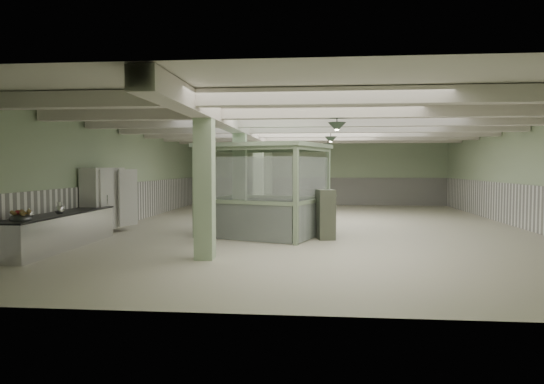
# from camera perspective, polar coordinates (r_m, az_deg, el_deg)

# --- Properties ---
(floor) EXTENTS (20.00, 20.00, 0.00)m
(floor) POSITION_cam_1_polar(r_m,az_deg,el_deg) (16.87, 5.20, -4.17)
(floor) COLOR beige
(floor) RESTS_ON ground
(ceiling) EXTENTS (14.00, 20.00, 0.02)m
(ceiling) POSITION_cam_1_polar(r_m,az_deg,el_deg) (16.81, 5.26, 8.10)
(ceiling) COLOR beige
(ceiling) RESTS_ON wall_back
(wall_back) EXTENTS (14.00, 0.02, 3.60)m
(wall_back) POSITION_cam_1_polar(r_m,az_deg,el_deg) (26.74, 5.28, 2.34)
(wall_back) COLOR #A3BA95
(wall_back) RESTS_ON floor
(wall_front) EXTENTS (14.00, 0.02, 3.60)m
(wall_front) POSITION_cam_1_polar(r_m,az_deg,el_deg) (6.75, 5.00, 0.41)
(wall_front) COLOR #A3BA95
(wall_front) RESTS_ON floor
(wall_left) EXTENTS (0.02, 20.00, 3.60)m
(wall_left) POSITION_cam_1_polar(r_m,az_deg,el_deg) (18.17, -17.45, 1.91)
(wall_left) COLOR #A3BA95
(wall_left) RESTS_ON floor
(wall_right) EXTENTS (0.02, 20.00, 3.60)m
(wall_right) POSITION_cam_1_polar(r_m,az_deg,el_deg) (18.13, 27.94, 1.69)
(wall_right) COLOR #A3BA95
(wall_right) RESTS_ON floor
(wainscot_left) EXTENTS (0.05, 19.90, 1.50)m
(wainscot_left) POSITION_cam_1_polar(r_m,az_deg,el_deg) (18.20, -17.33, -1.40)
(wainscot_left) COLOR white
(wainscot_left) RESTS_ON floor
(wainscot_right) EXTENTS (0.05, 19.90, 1.50)m
(wainscot_right) POSITION_cam_1_polar(r_m,az_deg,el_deg) (18.17, 27.79, -1.62)
(wainscot_right) COLOR white
(wainscot_right) RESTS_ON floor
(wainscot_back) EXTENTS (13.90, 0.05, 1.50)m
(wainscot_back) POSITION_cam_1_polar(r_m,az_deg,el_deg) (26.75, 5.27, 0.09)
(wainscot_back) COLOR white
(wainscot_back) RESTS_ON floor
(girder) EXTENTS (0.45, 19.90, 0.40)m
(girder) POSITION_cam_1_polar(r_m,az_deg,el_deg) (16.98, -3.28, 7.31)
(girder) COLOR beige
(girder) RESTS_ON ceiling
(beam_a) EXTENTS (13.90, 0.35, 0.32)m
(beam_a) POSITION_cam_1_polar(r_m,az_deg,el_deg) (9.34, 5.15, 11.10)
(beam_a) COLOR beige
(beam_a) RESTS_ON ceiling
(beam_b) EXTENTS (13.90, 0.35, 0.32)m
(beam_b) POSITION_cam_1_polar(r_m,az_deg,el_deg) (11.82, 5.20, 9.39)
(beam_b) COLOR beige
(beam_b) RESTS_ON ceiling
(beam_c) EXTENTS (13.90, 0.35, 0.32)m
(beam_c) POSITION_cam_1_polar(r_m,az_deg,el_deg) (14.30, 5.23, 8.27)
(beam_c) COLOR beige
(beam_c) RESTS_ON ceiling
(beam_d) EXTENTS (13.90, 0.35, 0.32)m
(beam_d) POSITION_cam_1_polar(r_m,az_deg,el_deg) (16.79, 5.25, 7.48)
(beam_d) COLOR beige
(beam_d) RESTS_ON ceiling
(beam_e) EXTENTS (13.90, 0.35, 0.32)m
(beam_e) POSITION_cam_1_polar(r_m,az_deg,el_deg) (19.29, 5.27, 6.90)
(beam_e) COLOR beige
(beam_e) RESTS_ON ceiling
(beam_f) EXTENTS (13.90, 0.35, 0.32)m
(beam_f) POSITION_cam_1_polar(r_m,az_deg,el_deg) (21.78, 5.28, 6.45)
(beam_f) COLOR beige
(beam_f) RESTS_ON ceiling
(beam_g) EXTENTS (13.90, 0.35, 0.32)m
(beam_g) POSITION_cam_1_polar(r_m,az_deg,el_deg) (24.28, 5.29, 6.10)
(beam_g) COLOR beige
(beam_g) RESTS_ON ceiling
(column_a) EXTENTS (0.42, 0.42, 3.60)m
(column_a) POSITION_cam_1_polar(r_m,az_deg,el_deg) (11.04, -7.95, 1.40)
(column_a) COLOR #AECAA2
(column_a) RESTS_ON floor
(column_b) EXTENTS (0.42, 0.42, 3.60)m
(column_b) POSITION_cam_1_polar(r_m,az_deg,el_deg) (15.95, -3.81, 1.90)
(column_b) COLOR #AECAA2
(column_b) RESTS_ON floor
(column_c) EXTENTS (0.42, 0.42, 3.60)m
(column_c) POSITION_cam_1_polar(r_m,az_deg,el_deg) (20.90, -1.62, 2.17)
(column_c) COLOR #AECAA2
(column_c) RESTS_ON floor
(column_d) EXTENTS (0.42, 0.42, 3.60)m
(column_d) POSITION_cam_1_polar(r_m,az_deg,el_deg) (24.87, -0.50, 2.30)
(column_d) COLOR #AECAA2
(column_d) RESTS_ON floor
(pendant_front) EXTENTS (0.44, 0.44, 0.22)m
(pendant_front) POSITION_cam_1_polar(r_m,az_deg,el_deg) (11.79, 7.64, 7.58)
(pendant_front) COLOR #314134
(pendant_front) RESTS_ON ceiling
(pendant_mid) EXTENTS (0.44, 0.44, 0.22)m
(pendant_mid) POSITION_cam_1_polar(r_m,az_deg,el_deg) (17.27, 6.92, 6.12)
(pendant_mid) COLOR #314134
(pendant_mid) RESTS_ON ceiling
(pendant_back) EXTENTS (0.44, 0.44, 0.22)m
(pendant_back) POSITION_cam_1_polar(r_m,az_deg,el_deg) (22.27, 6.57, 5.42)
(pendant_back) COLOR #314134
(pendant_back) RESTS_ON ceiling
(prep_counter) EXTENTS (0.81, 4.63, 0.91)m
(prep_counter) POSITION_cam_1_polar(r_m,az_deg,el_deg) (13.65, -23.57, -4.16)
(prep_counter) COLOR silver
(prep_counter) RESTS_ON floor
(pitcher_near) EXTENTS (0.20, 0.22, 0.25)m
(pitcher_near) POSITION_cam_1_polar(r_m,az_deg,el_deg) (12.50, -26.68, -2.27)
(pitcher_near) COLOR silver
(pitcher_near) RESTS_ON prep_counter
(pitcher_far) EXTENTS (0.29, 0.31, 0.32)m
(pitcher_far) POSITION_cam_1_polar(r_m,az_deg,el_deg) (13.18, -23.73, -1.80)
(pitcher_far) COLOR silver
(pitcher_far) RESTS_ON prep_counter
(veg_colander) EXTENTS (0.53, 0.53, 0.22)m
(veg_colander) POSITION_cam_1_polar(r_m,az_deg,el_deg) (12.14, -27.47, -2.51)
(veg_colander) COLOR #45464B
(veg_colander) RESTS_ON prep_counter
(orange_bowl) EXTENTS (0.29, 0.29, 0.09)m
(orange_bowl) POSITION_cam_1_polar(r_m,az_deg,el_deg) (12.23, -27.10, -2.77)
(orange_bowl) COLOR #B2B2B7
(orange_bowl) RESTS_ON prep_counter
(walkin_cooler) EXTENTS (0.86, 2.12, 1.94)m
(walkin_cooler) POSITION_cam_1_polar(r_m,az_deg,el_deg) (16.10, -19.11, -1.20)
(walkin_cooler) COLOR silver
(walkin_cooler) RESTS_ON floor
(guard_booth) EXTENTS (4.23, 3.91, 2.79)m
(guard_booth) POSITION_cam_1_polar(r_m,az_deg,el_deg) (14.77, -0.97, 2.06)
(guard_booth) COLOR gray
(guard_booth) RESTS_ON floor
(filing_cabinet) EXTENTS (0.60, 0.75, 1.44)m
(filing_cabinet) POSITION_cam_1_polar(r_m,az_deg,el_deg) (14.14, 6.30, -2.63)
(filing_cabinet) COLOR #585E4E
(filing_cabinet) RESTS_ON floor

